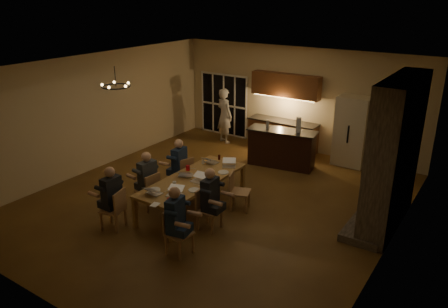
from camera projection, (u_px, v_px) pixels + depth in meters
floor at (214, 201)px, 10.52m from camera, size 9.00×9.00×0.00m
back_wall at (298, 99)px, 13.48m from camera, size 8.00×0.04×3.20m
left_wall at (95, 112)px, 12.05m from camera, size 0.04×9.00×3.20m
right_wall at (396, 177)px, 7.87m from camera, size 0.04×9.00×3.20m
ceiling at (213, 67)px, 9.39m from camera, size 8.00×9.00×0.04m
french_doors at (224, 105)px, 15.04m from camera, size 1.86×0.08×2.10m
fireplace at (394, 154)px, 8.97m from camera, size 0.58×2.50×3.20m
kitchenette at (284, 113)px, 13.53m from camera, size 2.24×0.68×2.40m
refrigerator at (352, 131)px, 12.41m from camera, size 0.90×0.68×2.00m
dining_table at (193, 194)px, 10.04m from camera, size 1.10×2.88×0.75m
bar_island at (282, 148)px, 12.43m from camera, size 2.02×0.97×1.08m
chair_left_near at (112, 209)px, 9.18m from camera, size 0.54×0.54×0.89m
chair_left_mid at (147, 191)px, 10.03m from camera, size 0.47×0.47×0.89m
chair_left_far at (182, 173)px, 10.98m from camera, size 0.56×0.56×0.89m
chair_right_near at (179, 233)px, 8.28m from camera, size 0.48×0.48×0.89m
chair_right_mid at (210, 210)px, 9.15m from camera, size 0.45×0.45×0.89m
chair_right_far at (240, 191)px, 9.98m from camera, size 0.56×0.56×0.89m
person_left_near at (112, 197)px, 9.15m from camera, size 0.61×0.61×1.38m
person_right_near at (176, 220)px, 8.24m from camera, size 0.70×0.70×1.38m
person_left_mid at (148, 180)px, 9.96m from camera, size 0.68×0.68×1.38m
person_right_mid at (210, 199)px, 9.07m from camera, size 0.63×0.63×1.38m
person_left_far at (180, 166)px, 10.79m from camera, size 0.67×0.67×1.38m
standing_person at (225, 116)px, 14.31m from camera, size 0.77×0.64×1.81m
chandelier at (116, 86)px, 9.73m from camera, size 0.64×0.64×0.03m
laptop_a at (154, 189)px, 9.15m from camera, size 0.35×0.31×0.23m
laptop_b at (174, 190)px, 9.06m from camera, size 0.39×0.36×0.23m
laptop_c at (185, 171)px, 10.03m from camera, size 0.41×0.39×0.23m
laptop_d at (198, 177)px, 9.72m from camera, size 0.33×0.29×0.23m
laptop_e at (211, 158)px, 10.79m from camera, size 0.33×0.29×0.23m
laptop_f at (229, 162)px, 10.54m from camera, size 0.42×0.40×0.23m
mug_front at (174, 184)px, 9.53m from camera, size 0.08×0.08×0.10m
mug_mid at (210, 171)px, 10.21m from camera, size 0.07×0.07×0.10m
mug_back at (203, 162)px, 10.75m from camera, size 0.08×0.08×0.10m
redcup_near at (169, 201)px, 8.73m from camera, size 0.09×0.09×0.12m
redcup_mid at (188, 168)px, 10.35m from camera, size 0.10×0.10×0.12m
can_silver at (171, 188)px, 9.28m from camera, size 0.07×0.07×0.12m
can_cola at (219, 157)px, 11.01m from camera, size 0.06×0.06×0.12m
plate_near at (194, 190)px, 9.33m from camera, size 0.25×0.25×0.02m
plate_left at (154, 190)px, 9.33m from camera, size 0.28×0.28×0.02m
plate_far at (223, 172)px, 10.23m from camera, size 0.25×0.25×0.02m
notepad at (155, 205)px, 8.70m from camera, size 0.18×0.23×0.01m
bar_bottle at (268, 124)px, 12.38m from camera, size 0.09×0.09×0.24m
bar_blender at (299, 125)px, 11.99m from camera, size 0.18×0.18×0.42m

